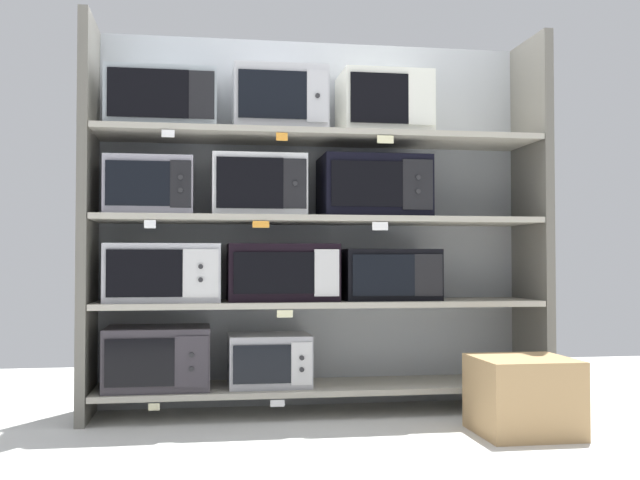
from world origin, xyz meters
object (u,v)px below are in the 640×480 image
Objects in this scene: microwave_0 at (158,358)px; microwave_6 at (258,187)px; microwave_1 at (269,360)px; microwave_5 at (150,187)px; microwave_7 at (373,187)px; microwave_10 at (384,105)px; microwave_3 at (282,272)px; microwave_8 at (162,102)px; microwave_4 at (389,275)px; microwave_2 at (163,273)px; microwave_9 at (279,102)px; shipping_carton at (523,396)px.

microwave_6 is (0.51, -0.00, 0.89)m from microwave_0.
microwave_1 is 1.09m from microwave_5.
microwave_10 is (0.06, -0.00, 0.45)m from microwave_7.
microwave_3 is 0.81m from microwave_5.
microwave_8 is (-0.56, -0.00, 1.34)m from microwave_1.
microwave_4 is at bearing 0.01° from microwave_6.
microwave_2 is at bearing -0.42° from microwave_0.
microwave_4 is 0.48m from microwave_7.
microwave_7 is at bearing 0.01° from microwave_2.
microwave_3 is at bearing 0.45° from microwave_9.
microwave_9 is at bearing 0.03° from microwave_8.
microwave_5 is at bearing -179.99° from microwave_1.
microwave_9 reaches higher than microwave_10.
microwave_5 is at bearing -179.98° from microwave_3.
microwave_7 is at bearing 0.00° from microwave_1.
microwave_6 is 0.99× the size of microwave_9.
microwave_7 is (-0.09, 0.00, 0.47)m from microwave_4.
microwave_5 is 2.10m from shipping_carton.
shipping_carton is at bearing -31.74° from microwave_3.
microwave_5 is (-0.04, -0.00, 0.87)m from microwave_0.
microwave_0 is at bearing -180.00° from microwave_9.
microwave_9 reaches higher than microwave_2.
microwave_0 is 1.10× the size of microwave_10.
microwave_6 is 0.82m from microwave_10.
microwave_4 is at bearing 0.00° from microwave_2.
microwave_0 is at bearing 179.58° from microwave_2.
microwave_6 is 0.87× the size of microwave_8.
microwave_3 is 1.17× the size of microwave_9.
microwave_1 is 1.45m from microwave_8.
microwave_0 is 1.02m from microwave_6.
microwave_0 is 0.92× the size of microwave_7.
microwave_0 is at bearing 179.99° from microwave_10.
microwave_3 is at bearing 0.03° from microwave_2.
microwave_8 reaches higher than microwave_1.
microwave_0 is at bearing 179.99° from microwave_4.
microwave_2 is at bearing 0.53° from microwave_8.
microwave_10 is at bearing 127.45° from shipping_carton.
microwave_10 is at bearing 0.02° from microwave_6.
microwave_5 reaches higher than microwave_0.
microwave_8 reaches higher than shipping_carton.
microwave_0 is at bearing -180.00° from microwave_7.
microwave_4 is 1.07× the size of microwave_10.
microwave_4 is (0.65, -0.00, 0.44)m from microwave_1.
microwave_7 is (0.56, 0.00, 0.91)m from microwave_1.
microwave_5 is (-1.26, 0.00, 0.45)m from microwave_4.
microwave_9 is at bearing 0.01° from microwave_5.
microwave_3 is 1.31× the size of shipping_carton.
shipping_carton is (1.18, -0.65, -1.01)m from microwave_6.
microwave_2 is 1.87m from shipping_carton.
microwave_10 is (1.23, 0.00, 0.46)m from microwave_5.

